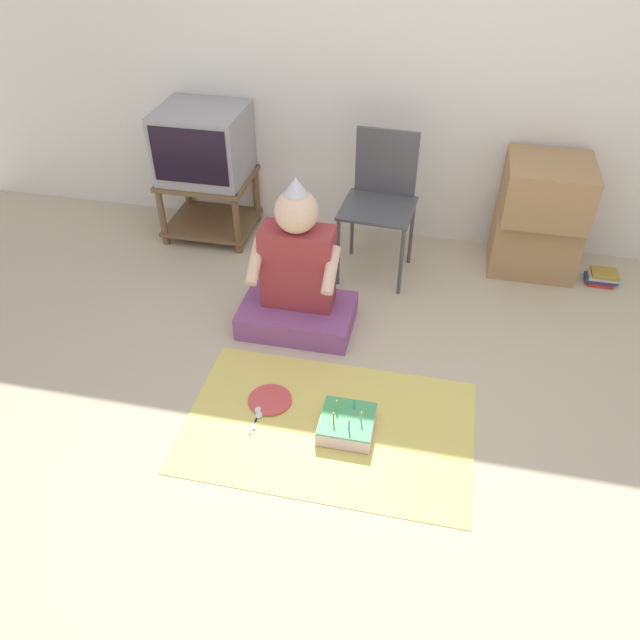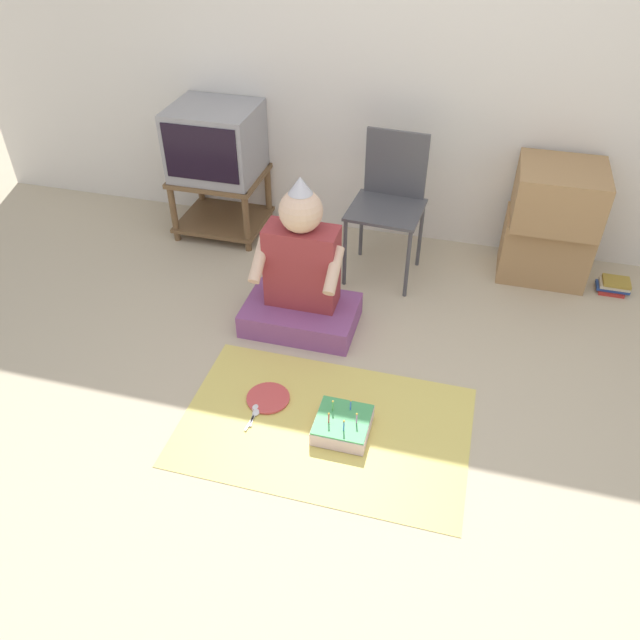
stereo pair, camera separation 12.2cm
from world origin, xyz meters
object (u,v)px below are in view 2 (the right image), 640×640
Objects in this scene: cardboard_box_stack at (552,221)px; tv at (216,141)px; folding_chair at (390,195)px; book_pile at (614,286)px; birthday_cake at (343,425)px; person_seated at (301,279)px; paper_plate at (268,398)px.

tv is at bearing 179.50° from cardboard_box_stack.
folding_chair is 0.99m from cardboard_box_stack.
book_pile is at bearing -9.02° from cardboard_box_stack.
book_pile is (0.44, -0.07, -0.35)m from cardboard_box_stack.
birthday_cake is (0.06, -1.43, -0.47)m from folding_chair.
cardboard_box_stack is 1.88m from birthday_cake.
folding_chair reaches higher than birthday_cake.
tv is 1.26m from person_seated.
cardboard_box_stack is 0.81× the size of person_seated.
tv is 2.52× the size of paper_plate.
birthday_cake reaches higher than paper_plate.
tv reaches higher than paper_plate.
folding_chair reaches higher than paper_plate.
cardboard_box_stack is at bearing 33.17° from person_seated.
birthday_cake is 0.42m from paper_plate.
paper_plate is at bearing -140.69° from book_pile.
folding_chair is 1.46m from paper_plate.
cardboard_box_stack is 1.58m from person_seated.
cardboard_box_stack is 2.86× the size of birthday_cake.
birthday_cake is (-1.34, -1.54, 0.01)m from book_pile.
folding_chair is at bearing -169.81° from cardboard_box_stack.
birthday_cake is at bearing -119.30° from cardboard_box_stack.
tv reaches higher than cardboard_box_stack.
folding_chair is 0.80m from person_seated.
book_pile is 1.95m from person_seated.
birthday_cake is at bearing -131.08° from book_pile.
paper_plate is (0.84, -1.52, -0.64)m from tv.
tv is 0.62× the size of folding_chair.
folding_chair is 1.48m from book_pile.
tv is at bearing 170.79° from folding_chair.
person_seated is at bearing -46.69° from tv.
book_pile is at bearing 48.92° from birthday_cake.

